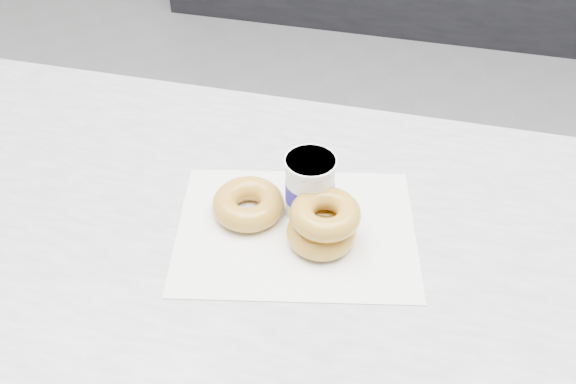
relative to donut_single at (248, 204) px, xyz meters
name	(u,v)px	position (x,y,z in m)	size (l,w,h in m)	color
ground	(330,315)	(0.06, 0.53, -0.92)	(5.00, 5.00, 0.00)	gray
wax_paper	(296,230)	(0.08, -0.02, -0.02)	(0.34, 0.26, 0.00)	silver
donut_single	(248,204)	(0.00, 0.00, 0.00)	(0.11, 0.11, 0.04)	gold
donut_stack	(323,223)	(0.12, -0.03, 0.02)	(0.13, 0.13, 0.07)	gold
coffee_cup	(310,187)	(0.09, 0.02, 0.03)	(0.08, 0.08, 0.10)	white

